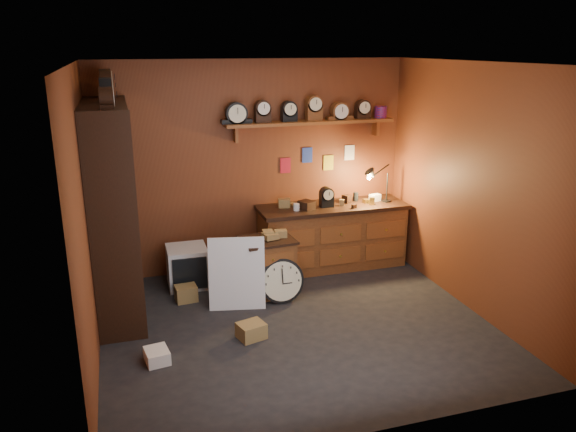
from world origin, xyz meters
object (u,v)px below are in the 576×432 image
(shelving_unit, at_px, (110,202))
(low_cabinet, at_px, (268,264))
(workbench, at_px, (332,232))
(big_round_clock, at_px, (282,281))

(shelving_unit, distance_m, low_cabinet, 1.92)
(shelving_unit, height_order, low_cabinet, shelving_unit)
(workbench, xyz_separation_m, big_round_clock, (-0.95, -0.86, -0.22))
(workbench, bearing_deg, low_cabinet, -150.41)
(workbench, relative_size, big_round_clock, 3.74)
(big_round_clock, bearing_deg, workbench, 42.01)
(shelving_unit, relative_size, low_cabinet, 3.30)
(shelving_unit, relative_size, big_round_clock, 4.91)
(low_cabinet, height_order, big_round_clock, low_cabinet)
(low_cabinet, distance_m, big_round_clock, 0.31)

